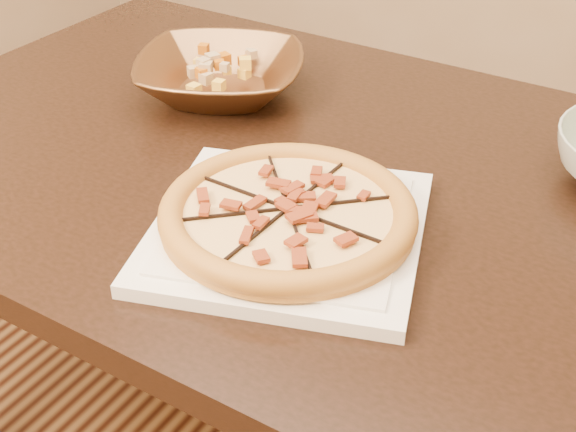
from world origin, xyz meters
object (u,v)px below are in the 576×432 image
(plate, at_px, (288,230))
(pizza, at_px, (288,213))
(bronze_bowl, at_px, (220,76))
(dining_table, at_px, (304,227))

(plate, relative_size, pizza, 1.29)
(pizza, xyz_separation_m, bronze_bowl, (-0.30, 0.29, -0.00))
(plate, bearing_deg, pizza, 17.86)
(dining_table, bearing_deg, pizza, -66.56)
(dining_table, distance_m, bronze_bowl, 0.29)
(dining_table, relative_size, pizza, 4.36)
(dining_table, xyz_separation_m, bronze_bowl, (-0.23, 0.12, 0.14))
(pizza, relative_size, bronze_bowl, 1.16)
(plate, relative_size, bronze_bowl, 1.50)
(dining_table, height_order, plate, plate)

